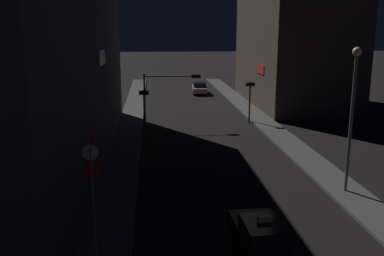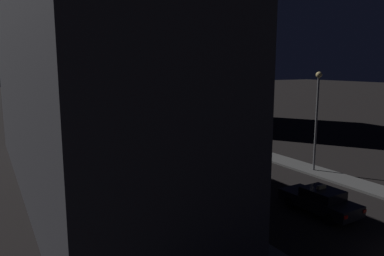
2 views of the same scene
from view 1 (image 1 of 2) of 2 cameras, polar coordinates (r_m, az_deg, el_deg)
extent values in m
cube|color=#4C4C4C|center=(39.06, -8.10, 0.59)|extent=(2.12, 66.15, 0.16)
cube|color=#4C4C4C|center=(40.29, 9.27, 0.94)|extent=(2.12, 66.15, 0.16)
cube|color=#333338|center=(27.56, -19.17, 10.01)|extent=(6.86, 32.14, 14.63)
cube|color=red|center=(21.37, -13.16, -3.09)|extent=(0.08, 2.80, 0.90)
cube|color=white|center=(26.99, -11.82, 9.16)|extent=(0.08, 2.80, 0.90)
cube|color=red|center=(45.05, 9.03, 7.67)|extent=(0.08, 2.80, 0.90)
cube|color=black|center=(17.11, 9.37, -14.38)|extent=(1.93, 4.45, 0.60)
cube|color=black|center=(16.70, 9.63, -13.02)|extent=(1.64, 2.03, 0.50)
cylinder|color=black|center=(18.24, 5.62, -13.50)|extent=(0.24, 0.65, 0.64)
cylinder|color=black|center=(18.63, 10.55, -13.07)|extent=(0.24, 0.65, 0.64)
cube|color=#F4E08C|center=(16.63, 9.58, -11.78)|extent=(0.57, 0.20, 0.20)
cube|color=#B7B7BC|center=(56.79, 1.00, 5.18)|extent=(2.08, 4.51, 0.60)
cube|color=black|center=(56.52, 1.02, 5.71)|extent=(1.71, 2.08, 0.50)
cube|color=red|center=(54.55, 0.32, 4.96)|extent=(0.24, 0.08, 0.16)
cube|color=red|center=(54.62, 1.90, 4.97)|extent=(0.24, 0.08, 0.16)
cylinder|color=black|center=(58.15, 0.15, 5.07)|extent=(0.26, 0.65, 0.64)
cylinder|color=black|center=(58.22, 1.73, 5.08)|extent=(0.26, 0.65, 0.64)
cylinder|color=black|center=(55.45, 0.24, 4.68)|extent=(0.26, 0.65, 0.64)
cylinder|color=black|center=(55.53, 1.89, 4.68)|extent=(0.26, 0.65, 0.64)
cylinder|color=slate|center=(37.94, -6.27, 3.68)|extent=(0.16, 0.16, 4.59)
cylinder|color=slate|center=(37.69, -2.90, 6.82)|extent=(4.50, 0.10, 0.10)
cube|color=black|center=(37.85, 0.52, 6.86)|extent=(0.80, 0.28, 0.32)
sphere|color=red|center=(37.65, 0.17, 6.83)|extent=(0.20, 0.20, 0.20)
sphere|color=#3F2D0C|center=(37.68, 0.55, 6.83)|extent=(0.20, 0.20, 0.20)
sphere|color=#0C3319|center=(37.70, 0.93, 6.84)|extent=(0.20, 0.20, 0.20)
cylinder|color=slate|center=(35.14, -6.31, 2.13)|extent=(0.16, 0.16, 3.63)
cube|color=black|center=(34.88, -6.38, 4.65)|extent=(0.80, 0.28, 0.32)
sphere|color=red|center=(34.71, -6.79, 4.60)|extent=(0.20, 0.20, 0.20)
sphere|color=#3F2D0C|center=(34.71, -6.38, 4.61)|extent=(0.20, 0.20, 0.20)
sphere|color=#0C3319|center=(34.70, -5.97, 4.62)|extent=(0.20, 0.20, 0.20)
cylinder|color=slate|center=(39.36, 7.63, 3.38)|extent=(0.16, 0.16, 3.77)
cube|color=black|center=(39.12, 7.70, 5.73)|extent=(0.80, 0.28, 0.32)
sphere|color=red|center=(38.89, 7.40, 5.70)|extent=(0.20, 0.20, 0.20)
sphere|color=#3F2D0C|center=(38.95, 7.76, 5.70)|extent=(0.20, 0.20, 0.20)
sphere|color=#0C3319|center=(39.00, 8.12, 5.70)|extent=(0.20, 0.20, 0.20)
cylinder|color=slate|center=(15.28, -12.87, -10.67)|extent=(0.10, 0.10, 4.46)
cylinder|color=white|center=(14.56, -13.30, -3.19)|extent=(0.54, 0.03, 0.54)
cylinder|color=red|center=(14.75, -13.16, -5.58)|extent=(0.54, 0.03, 0.54)
cylinder|color=slate|center=(23.23, 20.25, 0.29)|extent=(0.16, 0.16, 6.95)
sphere|color=#F4D88C|center=(22.75, 21.00, 9.41)|extent=(0.45, 0.45, 0.45)
camera|label=2|loc=(11.56, -88.17, -1.93)|focal=34.54mm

